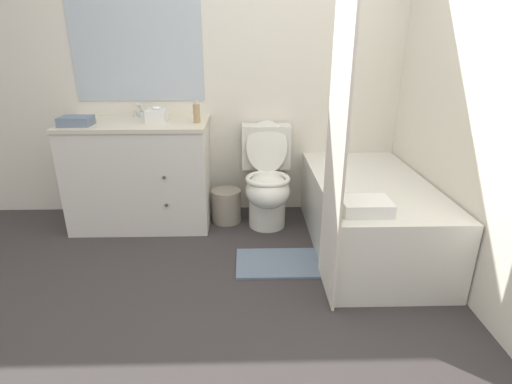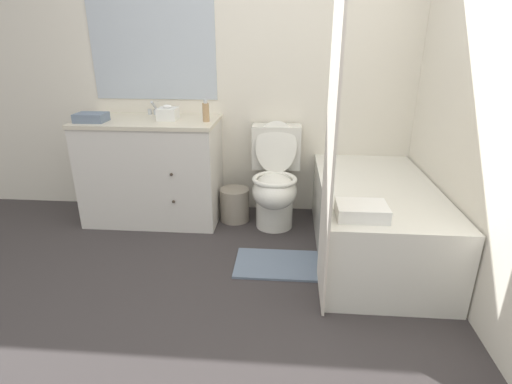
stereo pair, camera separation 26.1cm
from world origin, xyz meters
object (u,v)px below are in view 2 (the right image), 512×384
(hand_towel_folded, at_px, (91,117))
(bathtub, at_px, (374,219))
(soap_dispenser, at_px, (206,112))
(wastebasket, at_px, (235,205))
(tissue_box, at_px, (168,114))
(sink_faucet, at_px, (156,110))
(toilet, at_px, (275,181))
(bath_mat, at_px, (278,264))
(vanity_cabinet, at_px, (153,169))
(bath_towel_folded, at_px, (362,211))

(hand_towel_folded, bearing_deg, bathtub, -8.70)
(soap_dispenser, relative_size, hand_towel_folded, 0.75)
(hand_towel_folded, bearing_deg, wastebasket, 6.90)
(bathtub, relative_size, tissue_box, 9.95)
(sink_faucet, relative_size, toilet, 0.17)
(bathtub, relative_size, bath_mat, 2.47)
(tissue_box, bearing_deg, vanity_cabinet, 177.45)
(vanity_cabinet, height_order, toilet, vanity_cabinet)
(tissue_box, height_order, hand_towel_folded, tissue_box)
(hand_towel_folded, xyz_separation_m, bath_mat, (1.47, -0.57, -0.87))
(tissue_box, height_order, soap_dispenser, soap_dispenser)
(bath_towel_folded, bearing_deg, bathtub, 69.47)
(toilet, height_order, hand_towel_folded, hand_towel_folded)
(bathtub, bearing_deg, bath_towel_folded, -110.53)
(soap_dispenser, relative_size, bath_mat, 0.29)
(sink_faucet, relative_size, bath_towel_folded, 0.51)
(vanity_cabinet, xyz_separation_m, soap_dispenser, (0.48, -0.05, 0.49))
(wastebasket, distance_m, soap_dispenser, 0.81)
(sink_faucet, bearing_deg, bath_mat, -40.35)
(tissue_box, xyz_separation_m, bath_mat, (0.90, -0.69, -0.89))
(wastebasket, height_order, bath_mat, wastebasket)
(vanity_cabinet, relative_size, soap_dispenser, 6.50)
(hand_towel_folded, bearing_deg, tissue_box, 11.98)
(hand_towel_folded, distance_m, bath_towel_folded, 2.14)
(wastebasket, bearing_deg, sink_faucet, 163.22)
(soap_dispenser, distance_m, hand_towel_folded, 0.88)
(sink_faucet, xyz_separation_m, hand_towel_folded, (-0.40, -0.33, -0.00))
(vanity_cabinet, bearing_deg, bath_towel_folded, -32.82)
(vanity_cabinet, bearing_deg, bathtub, -14.67)
(sink_faucet, relative_size, bath_mat, 0.24)
(bathtub, bearing_deg, hand_towel_folded, 171.30)
(tissue_box, xyz_separation_m, soap_dispenser, (0.31, -0.04, 0.03))
(vanity_cabinet, relative_size, bath_towel_folded, 3.93)
(wastebasket, bearing_deg, tissue_box, -178.86)
(hand_towel_folded, bearing_deg, bath_towel_folded, -24.03)
(sink_faucet, bearing_deg, tissue_box, -52.02)
(bathtub, height_order, tissue_box, tissue_box)
(bath_towel_folded, bearing_deg, wastebasket, 130.76)
(sink_faucet, xyz_separation_m, soap_dispenser, (0.48, -0.25, 0.04))
(vanity_cabinet, relative_size, bathtub, 0.75)
(bath_towel_folded, height_order, bath_mat, bath_towel_folded)
(vanity_cabinet, distance_m, bath_mat, 1.35)
(bathtub, height_order, bath_mat, bathtub)
(wastebasket, relative_size, soap_dispenser, 1.63)
(sink_faucet, height_order, bath_towel_folded, sink_faucet)
(toilet, xyz_separation_m, bath_mat, (0.05, -0.66, -0.36))
(vanity_cabinet, bearing_deg, toilet, -2.28)
(sink_faucet, bearing_deg, bathtub, -20.88)
(bath_towel_folded, bearing_deg, soap_dispenser, 138.25)
(sink_faucet, distance_m, bath_towel_folded, 1.97)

